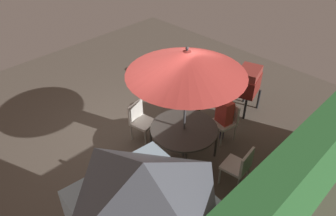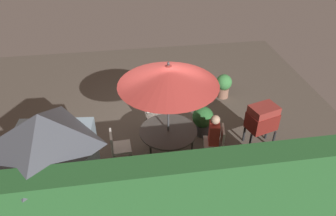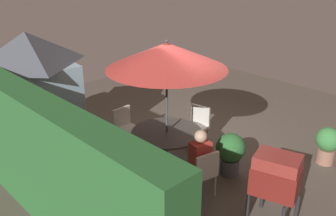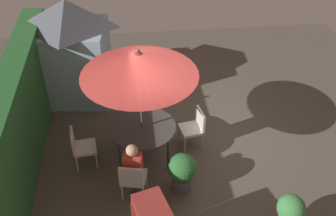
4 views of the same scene
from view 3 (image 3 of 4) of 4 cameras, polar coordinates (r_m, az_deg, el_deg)
The scene contains 13 objects.
ground_plane at distance 8.48m, azimuth 4.11°, elevation -5.69°, with size 11.00×11.00×0.00m, color brown.
hedge_backdrop at distance 6.13m, azimuth -18.32°, elevation -7.54°, with size 5.94×0.50×2.09m.
garden_shed at distance 8.18m, azimuth -19.84°, elevation 2.06°, with size 1.69×1.88×2.60m.
patio_table at distance 7.33m, azimuth -0.18°, elevation -3.98°, with size 1.39×1.39×0.78m.
patio_umbrella at distance 6.78m, azimuth -0.20°, elevation 7.92°, with size 2.23×2.23×2.59m.
bbq_grill at distance 6.04m, azimuth 16.07°, elevation -9.91°, with size 0.81×0.68×1.20m.
chair_near_shed at distance 6.59m, azimuth 5.28°, elevation -9.46°, with size 0.55×0.55×0.90m.
chair_far_side at distance 8.29m, azimuth 4.49°, elevation -2.37°, with size 0.54×0.54×0.90m.
chair_toward_hedge at distance 8.24m, azimuth -6.45°, elevation -2.63°, with size 0.49×0.48×0.90m.
chair_toward_house at distance 6.61m, azimuth -7.39°, elevation -9.45°, with size 0.51×0.52×0.90m.
potted_plant_by_shed at distance 7.31m, azimuth 9.46°, elevation -6.52°, with size 0.57×0.57×0.85m.
potted_plant_by_grill at distance 8.26m, azimuth 23.08°, elevation -4.97°, with size 0.50×0.50×0.78m.
person_in_red at distance 6.51m, azimuth 4.90°, elevation -7.16°, with size 0.31×0.38×1.26m.
Camera 3 is at (-4.95, 5.62, 3.99)m, focal length 40.14 mm.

